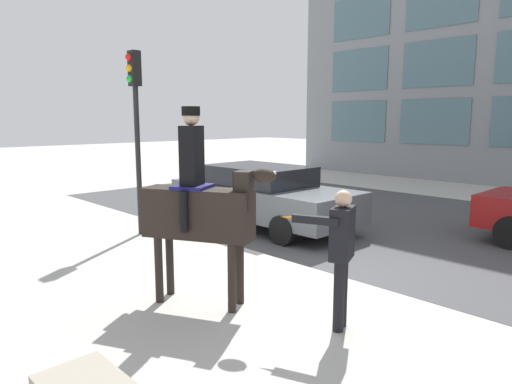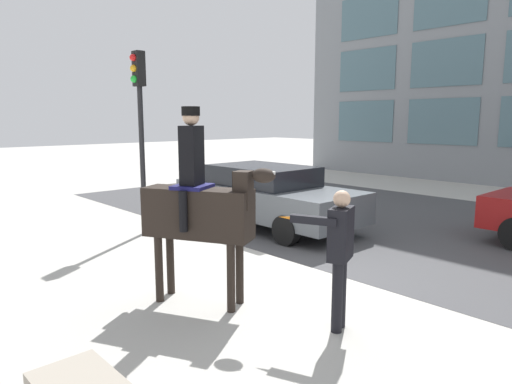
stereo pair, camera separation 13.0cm
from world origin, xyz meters
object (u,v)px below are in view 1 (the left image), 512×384
(mounted_horse_lead, at_px, (200,207))
(traffic_light, at_px, (136,113))
(pedestrian_bystander, at_px, (340,248))
(street_car_near_lane, at_px, (262,195))

(mounted_horse_lead, height_order, traffic_light, traffic_light)
(mounted_horse_lead, relative_size, pedestrian_bystander, 1.57)
(mounted_horse_lead, relative_size, street_car_near_lane, 0.56)
(mounted_horse_lead, distance_m, pedestrian_bystander, 1.94)
(street_car_near_lane, relative_size, traffic_light, 1.21)
(pedestrian_bystander, height_order, street_car_near_lane, pedestrian_bystander)
(street_car_near_lane, xyz_separation_m, traffic_light, (-1.30, -2.46, 1.87))
(mounted_horse_lead, bearing_deg, pedestrian_bystander, -6.04)
(mounted_horse_lead, xyz_separation_m, pedestrian_bystander, (1.77, 0.71, -0.34))
(pedestrian_bystander, xyz_separation_m, street_car_near_lane, (-4.45, 3.11, -0.25))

